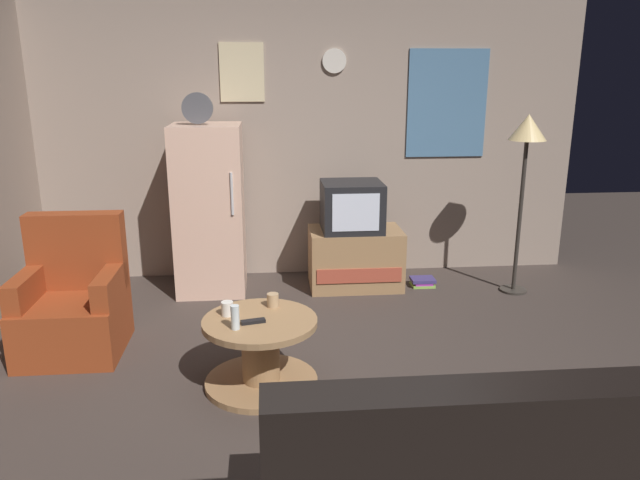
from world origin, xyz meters
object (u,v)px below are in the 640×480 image
Objects in this scene: armchair at (74,305)px; coffee_table at (261,352)px; standing_lamp at (527,142)px; remote_control at (253,321)px; mug_ceramic_white at (227,309)px; mug_ceramic_tan at (273,300)px; fridge at (209,209)px; tv_stand at (355,258)px; wine_glass at (235,317)px; book_stack at (423,282)px; crt_tv at (352,206)px.

coffee_table is at bearing -26.13° from armchair.
standing_lamp is 10.60× the size of remote_control.
armchair is (-1.29, 0.71, -0.13)m from remote_control.
mug_ceramic_white is at bearing -150.11° from standing_lamp.
standing_lamp reaches higher than mug_ceramic_tan.
remote_control is (0.41, -1.87, -0.29)m from fridge.
tv_stand is at bearing 64.08° from coffee_table.
wine_glass is at bearing -124.30° from mug_ceramic_tan.
coffee_table is 8.00× the size of mug_ceramic_white.
mug_ceramic_white is 2.40m from book_stack.
armchair is at bearing 138.41° from remote_control.
mug_ceramic_tan is (-2.20, -1.31, -0.86)m from standing_lamp.
remote_control is at bearing -124.87° from coffee_table.
tv_stand is at bearing 57.84° from mug_ceramic_white.
crt_tv is at bearing 65.09° from coffee_table.
wine_glass is 0.68× the size of book_stack.
book_stack is (1.41, 1.52, -0.46)m from mug_ceramic_tan.
wine_glass is at bearing -74.56° from mug_ceramic_white.
wine_glass is 0.23m from mug_ceramic_white.
armchair is (-1.33, 0.65, 0.11)m from coffee_table.
crt_tv reaches higher than coffee_table.
coffee_table is (-2.29, -1.51, -1.13)m from standing_lamp.
wine_glass reaches higher than tv_stand.
remote_control is (-0.04, -0.06, 0.24)m from coffee_table.
standing_lamp is 2.94m from remote_control.
wine_glass is at bearing -33.57° from armchair.
fridge is 2.46× the size of coffee_table.
fridge is 1.40m from tv_stand.
wine_glass is at bearing -116.86° from crt_tv.
tv_stand is 2.01m from mug_ceramic_white.
armchair is (-1.18, 0.79, -0.19)m from wine_glass.
tv_stand is (1.31, -0.04, -0.48)m from fridge.
standing_lamp is 3.00m from mug_ceramic_white.
book_stack is at bearing -2.72° from fridge.
armchair is at bearing -159.27° from book_stack.
mug_ceramic_white is 0.22m from remote_control.
mug_ceramic_tan is at bearing -115.13° from crt_tv.
mug_ceramic_tan is at bearing -17.74° from armchair.
book_stack is at bearing 47.15° from mug_ceramic_tan.
fridge is 19.67× the size of mug_ceramic_tan.
tv_stand is 2.46m from armchair.
crt_tv reaches higher than mug_ceramic_tan.
armchair reaches higher than wine_glass.
remote_control is at bearing -116.22° from tv_stand.
crt_tv is at bearing -178.60° from tv_stand.
fridge is 2.11× the size of tv_stand.
fridge is 1.51m from armchair.
standing_lamp is at bearing 21.22° from remote_control.
crt_tv is 3.60× the size of wine_glass.
crt_tv is (-0.04, -0.00, 0.49)m from tv_stand.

